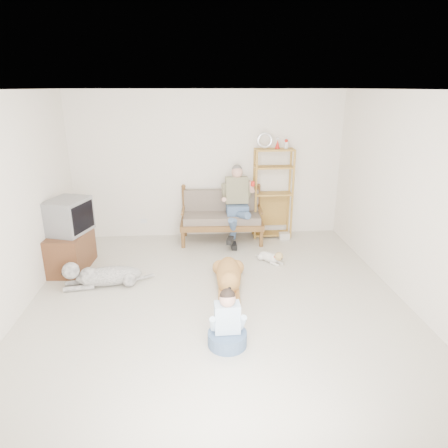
{
  "coord_description": "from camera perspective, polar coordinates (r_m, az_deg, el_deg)",
  "views": [
    {
      "loc": [
        -0.28,
        -4.59,
        2.73
      ],
      "look_at": [
        0.16,
        1.0,
        0.8
      ],
      "focal_mm": 32.0,
      "sensor_mm": 36.0,
      "label": 1
    }
  ],
  "objects": [
    {
      "name": "floor",
      "position": [
        5.35,
        -0.86,
        -11.69
      ],
      "size": [
        5.5,
        5.5,
        0.0
      ],
      "primitive_type": "plane",
      "color": "silver",
      "rests_on": "ground"
    },
    {
      "name": "wall_left",
      "position": [
        5.28,
        -29.15,
        1.4
      ],
      "size": [
        0.0,
        5.5,
        5.5
      ],
      "primitive_type": "plane",
      "rotation": [
        1.57,
        0.0,
        1.57
      ],
      "color": "silver",
      "rests_on": "ground"
    },
    {
      "name": "wall_front",
      "position": [
        2.31,
        3.59,
        -17.59
      ],
      "size": [
        5.0,
        0.0,
        5.0
      ],
      "primitive_type": "plane",
      "rotation": [
        -1.57,
        0.0,
        0.0
      ],
      "color": "silver",
      "rests_on": "ground"
    },
    {
      "name": "crt_tv",
      "position": [
        6.53,
        -21.32,
        1.06
      ],
      "size": [
        0.68,
        0.76,
        0.53
      ],
      "rotation": [
        0.0,
        0.0,
        -0.32
      ],
      "color": "slate",
      "rests_on": "tv_stand"
    },
    {
      "name": "wall_right",
      "position": [
        5.54,
        25.86,
        2.66
      ],
      "size": [
        0.0,
        5.5,
        5.5
      ],
      "primitive_type": "plane",
      "rotation": [
        1.57,
        0.0,
        -1.57
      ],
      "color": "silver",
      "rests_on": "ground"
    },
    {
      "name": "tv_stand",
      "position": [
        6.7,
        -21.06,
        -3.57
      ],
      "size": [
        0.57,
        0.94,
        0.6
      ],
      "rotation": [
        0.0,
        0.0,
        -0.08
      ],
      "color": "#5A321D",
      "rests_on": "ground"
    },
    {
      "name": "terrier",
      "position": [
        6.59,
        6.82,
        -4.72
      ],
      "size": [
        0.42,
        0.47,
        0.22
      ],
      "rotation": [
        0.0,
        0.0,
        0.68
      ],
      "color": "white",
      "rests_on": "ground"
    },
    {
      "name": "wall_outlet",
      "position": [
        7.78,
        -11.42,
        0.41
      ],
      "size": [
        0.12,
        0.02,
        0.08
      ],
      "primitive_type": "cube",
      "color": "silver",
      "rests_on": "ground"
    },
    {
      "name": "man",
      "position": [
        7.17,
        1.8,
        2.12
      ],
      "size": [
        0.54,
        0.77,
        1.24
      ],
      "color": "#486284",
      "rests_on": "loveseat"
    },
    {
      "name": "child",
      "position": [
        4.52,
        0.48,
        -14.26
      ],
      "size": [
        0.44,
        0.44,
        0.69
      ],
      "rotation": [
        0.0,
        0.0,
        0.02
      ],
      "color": "#486284",
      "rests_on": "ground"
    },
    {
      "name": "etagere",
      "position": [
        7.52,
        6.99,
        4.49
      ],
      "size": [
        0.74,
        0.33,
        1.97
      ],
      "color": "#BB8E3B",
      "rests_on": "ground"
    },
    {
      "name": "golden_retriever",
      "position": [
        5.73,
        0.67,
        -7.45
      ],
      "size": [
        0.43,
        1.46,
        0.44
      ],
      "rotation": [
        0.0,
        0.0,
        -0.07
      ],
      "color": "#B2823D",
      "rests_on": "ground"
    },
    {
      "name": "book_stack",
      "position": [
        7.63,
        8.61,
        -1.7
      ],
      "size": [
        0.2,
        0.15,
        0.12
      ],
      "primitive_type": "cube",
      "rotation": [
        0.0,
        0.0,
        -0.04
      ],
      "color": "white",
      "rests_on": "ground"
    },
    {
      "name": "ceiling",
      "position": [
        4.6,
        -1.03,
        18.65
      ],
      "size": [
        5.5,
        5.5,
        0.0
      ],
      "primitive_type": "plane",
      "rotation": [
        3.14,
        0.0,
        0.0
      ],
      "color": "silver",
      "rests_on": "ground"
    },
    {
      "name": "wall_back",
      "position": [
        7.47,
        -2.28,
        8.36
      ],
      "size": [
        5.0,
        0.0,
        5.0
      ],
      "primitive_type": "plane",
      "rotation": [
        1.57,
        0.0,
        0.0
      ],
      "color": "silver",
      "rests_on": "ground"
    },
    {
      "name": "loveseat",
      "position": [
        7.37,
        -0.37,
        1.28
      ],
      "size": [
        1.53,
        0.76,
        0.95
      ],
      "rotation": [
        0.0,
        0.0,
        -0.04
      ],
      "color": "brown",
      "rests_on": "ground"
    },
    {
      "name": "shaggy_dog",
      "position": [
        6.05,
        -17.22,
        -7.04
      ],
      "size": [
        1.33,
        0.45,
        0.4
      ],
      "rotation": [
        0.0,
        0.0,
        -1.42
      ],
      "color": "silver",
      "rests_on": "ground"
    }
  ]
}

